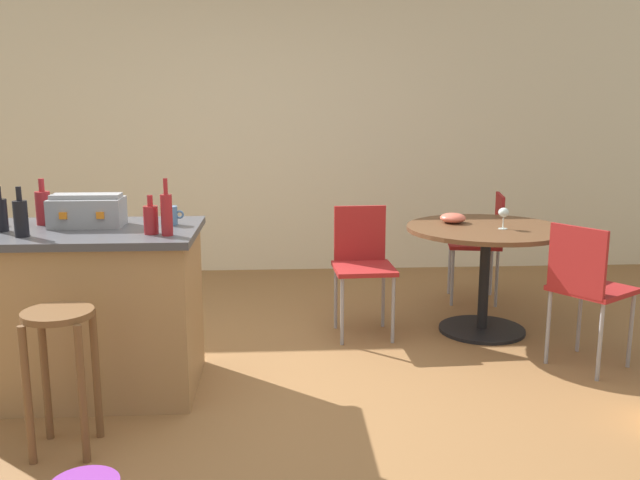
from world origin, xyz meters
TOP-DOWN VIEW (x-y plane):
  - ground_plane at (0.00, 0.00)m, footprint 8.80×8.80m
  - back_wall at (0.00, 2.83)m, footprint 8.00×0.10m
  - kitchen_island at (-0.99, 0.06)m, footprint 1.32×0.79m
  - wooden_stool at (-0.88, -0.65)m, footprint 0.31×0.31m
  - dining_table at (1.52, 0.89)m, footprint 1.08×1.08m
  - folding_chair_near at (1.92, 0.18)m, footprint 0.56×0.56m
  - folding_chair_far at (1.73, 1.64)m, footprint 0.46×0.46m
  - folding_chair_left at (0.68, 0.92)m, footprint 0.42×0.42m
  - toolbox at (-0.93, 0.14)m, footprint 0.39×0.22m
  - bottle_0 at (-1.35, 0.01)m, footprint 0.07×0.07m
  - bottle_1 at (-1.19, -0.14)m, footprint 0.07×0.07m
  - bottle_2 at (-1.19, 0.21)m, footprint 0.08×0.08m
  - bottle_3 at (-0.46, -0.15)m, footprint 0.06×0.06m
  - bottle_4 at (-0.55, -0.11)m, footprint 0.08×0.08m
  - cup_1 at (-0.49, 0.16)m, footprint 0.11×0.08m
  - wine_glass at (1.60, 0.80)m, footprint 0.07×0.07m
  - serving_bowl at (1.33, 1.05)m, footprint 0.18×0.18m

SIDE VIEW (x-z plane):
  - ground_plane at x=0.00m, z-range 0.00..0.00m
  - kitchen_island at x=-0.99m, z-range 0.00..0.91m
  - wooden_stool at x=-0.88m, z-range 0.14..0.81m
  - folding_chair_far at x=1.73m, z-range 0.08..0.95m
  - folding_chair_left at x=0.68m, z-range 0.08..0.96m
  - folding_chair_near at x=1.92m, z-range 0.09..0.97m
  - dining_table at x=1.52m, z-range 0.20..0.94m
  - serving_bowl at x=1.33m, z-range 0.74..0.81m
  - wine_glass at x=1.60m, z-range 0.78..0.92m
  - cup_1 at x=-0.49m, z-range 0.91..1.01m
  - bottle_4 at x=-0.55m, z-range 0.89..1.09m
  - toolbox at x=-0.93m, z-range 0.90..1.08m
  - bottle_0 at x=-1.35m, z-range 0.88..1.12m
  - bottle_1 at x=-1.19m, z-range 0.88..1.14m
  - bottle_2 at x=-1.19m, z-range 0.88..1.14m
  - bottle_3 at x=-0.46m, z-range 0.88..1.17m
  - back_wall at x=0.00m, z-range 0.00..2.70m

